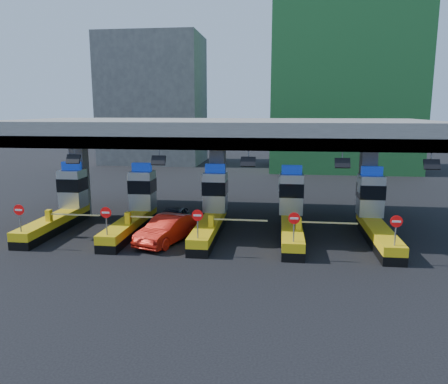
# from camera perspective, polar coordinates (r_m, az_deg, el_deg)

# --- Properties ---
(ground) EXTENTS (120.00, 120.00, 0.00)m
(ground) POSITION_cam_1_polar(r_m,az_deg,el_deg) (27.84, -1.67, -5.30)
(ground) COLOR black
(ground) RESTS_ON ground
(toll_canopy) EXTENTS (28.00, 12.09, 7.00)m
(toll_canopy) POSITION_cam_1_polar(r_m,az_deg,el_deg) (29.64, -0.87, 7.72)
(toll_canopy) COLOR slate
(toll_canopy) RESTS_ON ground
(toll_lane_far_left) EXTENTS (4.43, 8.00, 4.16)m
(toll_lane_far_left) POSITION_cam_1_polar(r_m,az_deg,el_deg) (30.88, -20.26, -1.70)
(toll_lane_far_left) COLOR black
(toll_lane_far_left) RESTS_ON ground
(toll_lane_left) EXTENTS (4.43, 8.00, 4.16)m
(toll_lane_left) POSITION_cam_1_polar(r_m,az_deg,el_deg) (28.93, -11.43, -2.04)
(toll_lane_left) COLOR black
(toll_lane_left) RESTS_ON ground
(toll_lane_center) EXTENTS (4.43, 8.00, 4.16)m
(toll_lane_center) POSITION_cam_1_polar(r_m,az_deg,el_deg) (27.76, -1.59, -2.37)
(toll_lane_center) COLOR black
(toll_lane_center) RESTS_ON ground
(toll_lane_right) EXTENTS (4.43, 8.00, 4.16)m
(toll_lane_right) POSITION_cam_1_polar(r_m,az_deg,el_deg) (27.46, 8.79, -2.64)
(toll_lane_right) COLOR black
(toll_lane_right) RESTS_ON ground
(toll_lane_far_right) EXTENTS (4.43, 8.00, 4.16)m
(toll_lane_far_right) POSITION_cam_1_polar(r_m,az_deg,el_deg) (28.06, 19.06, -2.83)
(toll_lane_far_right) COLOR black
(toll_lane_far_right) RESTS_ON ground
(bg_building_scaffold) EXTENTS (18.00, 12.00, 28.00)m
(bg_building_scaffold) POSITION_cam_1_polar(r_m,az_deg,el_deg) (59.29, 15.42, 16.48)
(bg_building_scaffold) COLOR #1E5926
(bg_building_scaffold) RESTS_ON ground
(bg_building_concrete) EXTENTS (14.00, 10.00, 18.00)m
(bg_building_concrete) POSITION_cam_1_polar(r_m,az_deg,el_deg) (65.03, -9.20, 11.76)
(bg_building_concrete) COLOR #4C4C49
(bg_building_concrete) RESTS_ON ground
(van) EXTENTS (2.09, 4.71, 1.58)m
(van) POSITION_cam_1_polar(r_m,az_deg,el_deg) (27.72, -6.80, -3.76)
(van) COLOR black
(van) RESTS_ON ground
(red_car) EXTENTS (3.12, 5.08, 1.58)m
(red_car) POSITION_cam_1_polar(r_m,az_deg,el_deg) (25.82, -7.41, -4.86)
(red_car) COLOR red
(red_car) RESTS_ON ground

